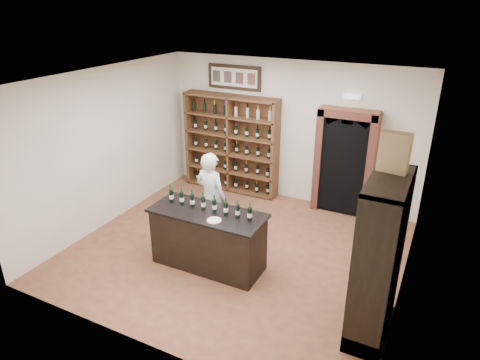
# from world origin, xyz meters

# --- Properties ---
(floor) EXTENTS (5.50, 5.50, 0.00)m
(floor) POSITION_xyz_m (0.00, 0.00, 0.00)
(floor) COLOR brown
(floor) RESTS_ON ground
(ceiling) EXTENTS (5.50, 5.50, 0.00)m
(ceiling) POSITION_xyz_m (0.00, 0.00, 3.00)
(ceiling) COLOR white
(ceiling) RESTS_ON wall_back
(wall_back) EXTENTS (5.50, 0.04, 3.00)m
(wall_back) POSITION_xyz_m (0.00, 2.50, 1.50)
(wall_back) COLOR silver
(wall_back) RESTS_ON ground
(wall_left) EXTENTS (0.04, 5.00, 3.00)m
(wall_left) POSITION_xyz_m (-2.75, 0.00, 1.50)
(wall_left) COLOR silver
(wall_left) RESTS_ON ground
(wall_right) EXTENTS (0.04, 5.00, 3.00)m
(wall_right) POSITION_xyz_m (2.75, 0.00, 1.50)
(wall_right) COLOR silver
(wall_right) RESTS_ON ground
(wine_shelf) EXTENTS (2.20, 0.38, 2.20)m
(wine_shelf) POSITION_xyz_m (-1.30, 2.33, 1.10)
(wine_shelf) COLOR brown
(wine_shelf) RESTS_ON ground
(framed_picture) EXTENTS (1.25, 0.04, 0.52)m
(framed_picture) POSITION_xyz_m (-1.30, 2.47, 2.55)
(framed_picture) COLOR black
(framed_picture) RESTS_ON wall_back
(arched_doorway) EXTENTS (1.17, 0.35, 2.17)m
(arched_doorway) POSITION_xyz_m (1.25, 2.33, 1.14)
(arched_doorway) COLOR black
(arched_doorway) RESTS_ON ground
(emergency_light) EXTENTS (0.30, 0.10, 0.10)m
(emergency_light) POSITION_xyz_m (1.25, 2.42, 2.40)
(emergency_light) COLOR white
(emergency_light) RESTS_ON wall_back
(tasting_counter) EXTENTS (1.88, 0.78, 1.00)m
(tasting_counter) POSITION_xyz_m (-0.20, -0.60, 0.49)
(tasting_counter) COLOR black
(tasting_counter) RESTS_ON ground
(counter_bottle_0) EXTENTS (0.07, 0.07, 0.30)m
(counter_bottle_0) POSITION_xyz_m (-0.92, -0.55, 1.11)
(counter_bottle_0) COLOR black
(counter_bottle_0) RESTS_ON tasting_counter
(counter_bottle_1) EXTENTS (0.07, 0.07, 0.30)m
(counter_bottle_1) POSITION_xyz_m (-0.71, -0.55, 1.11)
(counter_bottle_1) COLOR black
(counter_bottle_1) RESTS_ON tasting_counter
(counter_bottle_2) EXTENTS (0.07, 0.07, 0.30)m
(counter_bottle_2) POSITION_xyz_m (-0.51, -0.55, 1.11)
(counter_bottle_2) COLOR black
(counter_bottle_2) RESTS_ON tasting_counter
(counter_bottle_3) EXTENTS (0.07, 0.07, 0.30)m
(counter_bottle_3) POSITION_xyz_m (-0.30, -0.55, 1.11)
(counter_bottle_3) COLOR black
(counter_bottle_3) RESTS_ON tasting_counter
(counter_bottle_4) EXTENTS (0.07, 0.07, 0.30)m
(counter_bottle_4) POSITION_xyz_m (-0.10, -0.55, 1.11)
(counter_bottle_4) COLOR black
(counter_bottle_4) RESTS_ON tasting_counter
(counter_bottle_5) EXTENTS (0.07, 0.07, 0.30)m
(counter_bottle_5) POSITION_xyz_m (0.11, -0.55, 1.11)
(counter_bottle_5) COLOR black
(counter_bottle_5) RESTS_ON tasting_counter
(counter_bottle_6) EXTENTS (0.07, 0.07, 0.30)m
(counter_bottle_6) POSITION_xyz_m (0.31, -0.55, 1.11)
(counter_bottle_6) COLOR black
(counter_bottle_6) RESTS_ON tasting_counter
(counter_bottle_7) EXTENTS (0.07, 0.07, 0.30)m
(counter_bottle_7) POSITION_xyz_m (0.52, -0.55, 1.11)
(counter_bottle_7) COLOR black
(counter_bottle_7) RESTS_ON tasting_counter
(side_cabinet) EXTENTS (0.48, 1.20, 2.20)m
(side_cabinet) POSITION_xyz_m (2.52, -0.90, 0.75)
(side_cabinet) COLOR black
(side_cabinet) RESTS_ON ground
(shopkeeper) EXTENTS (0.66, 0.47, 1.69)m
(shopkeeper) POSITION_xyz_m (-0.58, 0.16, 0.84)
(shopkeeper) COLOR silver
(shopkeeper) RESTS_ON ground
(plate) EXTENTS (0.22, 0.22, 0.02)m
(plate) POSITION_xyz_m (0.05, -0.81, 1.01)
(plate) COLOR white
(plate) RESTS_ON tasting_counter
(wine_crate) EXTENTS (0.37, 0.18, 0.49)m
(wine_crate) POSITION_xyz_m (2.46, -0.66, 2.45)
(wine_crate) COLOR #A38F56
(wine_crate) RESTS_ON side_cabinet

